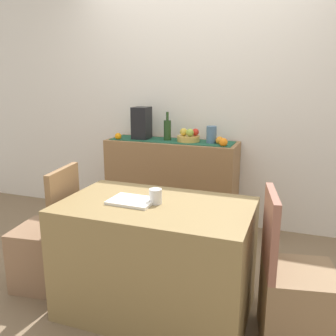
# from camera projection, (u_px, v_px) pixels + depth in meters

# --- Properties ---
(ground_plane) EXTENTS (6.40, 6.40, 0.02)m
(ground_plane) POSITION_uv_depth(u_px,v_px,m) (159.00, 271.00, 2.92)
(ground_plane) COLOR #796249
(ground_plane) RESTS_ON ground
(room_wall_rear) EXTENTS (6.40, 0.06, 2.70)m
(room_wall_rear) POSITION_uv_depth(u_px,v_px,m) (201.00, 93.00, 3.67)
(room_wall_rear) COLOR silver
(room_wall_rear) RESTS_ON ground
(sideboard_console) EXTENTS (1.31, 0.42, 0.89)m
(sideboard_console) POSITION_uv_depth(u_px,v_px,m) (171.00, 184.00, 3.72)
(sideboard_console) COLOR olive
(sideboard_console) RESTS_ON ground
(table_runner) EXTENTS (1.23, 0.32, 0.01)m
(table_runner) POSITION_uv_depth(u_px,v_px,m) (172.00, 141.00, 3.61)
(table_runner) COLOR #1E523A
(table_runner) RESTS_ON sideboard_console
(fruit_bowl) EXTENTS (0.22, 0.22, 0.06)m
(fruit_bowl) POSITION_uv_depth(u_px,v_px,m) (188.00, 139.00, 3.55)
(fruit_bowl) COLOR gold
(fruit_bowl) RESTS_ON table_runner
(apple_rear) EXTENTS (0.07, 0.07, 0.07)m
(apple_rear) POSITION_uv_depth(u_px,v_px,m) (184.00, 132.00, 3.53)
(apple_rear) COLOR gold
(apple_rear) RESTS_ON fruit_bowl
(apple_right) EXTENTS (0.07, 0.07, 0.07)m
(apple_right) POSITION_uv_depth(u_px,v_px,m) (195.00, 132.00, 3.54)
(apple_right) COLOR red
(apple_right) RESTS_ON fruit_bowl
(apple_upper) EXTENTS (0.08, 0.08, 0.08)m
(apple_upper) POSITION_uv_depth(u_px,v_px,m) (190.00, 133.00, 3.49)
(apple_upper) COLOR #99B443
(apple_upper) RESTS_ON fruit_bowl
(wine_bottle) EXTENTS (0.07, 0.07, 0.28)m
(wine_bottle) POSITION_uv_depth(u_px,v_px,m) (167.00, 130.00, 3.60)
(wine_bottle) COLOR #23401B
(wine_bottle) RESTS_ON sideboard_console
(coffee_maker) EXTENTS (0.16, 0.18, 0.32)m
(coffee_maker) POSITION_uv_depth(u_px,v_px,m) (142.00, 123.00, 3.68)
(coffee_maker) COLOR black
(coffee_maker) RESTS_ON sideboard_console
(ceramic_vase) EXTENTS (0.10, 0.10, 0.16)m
(ceramic_vase) POSITION_uv_depth(u_px,v_px,m) (211.00, 135.00, 3.46)
(ceramic_vase) COLOR slate
(ceramic_vase) RESTS_ON sideboard_console
(orange_loose_end) EXTENTS (0.08, 0.08, 0.08)m
(orange_loose_end) POSITION_uv_depth(u_px,v_px,m) (223.00, 142.00, 3.31)
(orange_loose_end) COLOR orange
(orange_loose_end) RESTS_ON sideboard_console
(orange_loose_far) EXTENTS (0.08, 0.08, 0.08)m
(orange_loose_far) POSITION_uv_depth(u_px,v_px,m) (220.00, 140.00, 3.42)
(orange_loose_far) COLOR orange
(orange_loose_far) RESTS_ON sideboard_console
(orange_loose_mid) EXTENTS (0.07, 0.07, 0.07)m
(orange_loose_mid) POSITION_uv_depth(u_px,v_px,m) (118.00, 136.00, 3.68)
(orange_loose_mid) COLOR orange
(orange_loose_mid) RESTS_ON sideboard_console
(dining_table) EXTENTS (1.19, 0.72, 0.74)m
(dining_table) POSITION_uv_depth(u_px,v_px,m) (156.00, 258.00, 2.36)
(dining_table) COLOR olive
(dining_table) RESTS_ON ground
(open_book) EXTENTS (0.29, 0.22, 0.02)m
(open_book) POSITION_uv_depth(u_px,v_px,m) (132.00, 201.00, 2.29)
(open_book) COLOR white
(open_book) RESTS_ON dining_table
(coffee_cup) EXTENTS (0.08, 0.08, 0.09)m
(coffee_cup) POSITION_uv_depth(u_px,v_px,m) (155.00, 196.00, 2.26)
(coffee_cup) COLOR silver
(coffee_cup) RESTS_ON dining_table
(chair_near_window) EXTENTS (0.45, 0.45, 0.90)m
(chair_near_window) POSITION_uv_depth(u_px,v_px,m) (48.00, 251.00, 2.67)
(chair_near_window) COLOR #856349
(chair_near_window) RESTS_ON ground
(chair_by_corner) EXTENTS (0.47, 0.47, 0.90)m
(chair_by_corner) POSITION_uv_depth(u_px,v_px,m) (295.00, 299.00, 2.09)
(chair_by_corner) COLOR olive
(chair_by_corner) RESTS_ON ground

